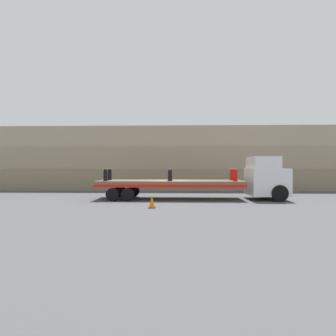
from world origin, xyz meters
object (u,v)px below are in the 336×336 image
at_px(fire_hydrant_black_far_0, 110,174).
at_px(traffic_cone, 152,202).
at_px(flatbed_trailer, 163,184).
at_px(fire_hydrant_black_far_1, 170,174).
at_px(fire_hydrant_black_near_1, 170,175).
at_px(fire_hydrant_red_near_2, 235,175).
at_px(fire_hydrant_red_far_2, 232,175).
at_px(truck_cab, 267,178).
at_px(fire_hydrant_black_near_0, 105,175).

distance_m(fire_hydrant_black_far_0, traffic_cone, 5.73).
bearing_deg(flatbed_trailer, fire_hydrant_black_far_1, 50.11).
bearing_deg(fire_hydrant_black_near_1, traffic_cone, -105.27).
bearing_deg(fire_hydrant_red_near_2, fire_hydrant_red_far_2, 90.00).
xyz_separation_m(fire_hydrant_black_far_0, fire_hydrant_black_far_1, (4.32, 0.00, 0.00)).
relative_size(truck_cab, fire_hydrant_black_near_0, 3.59).
bearing_deg(fire_hydrant_black_near_1, fire_hydrant_black_far_1, 90.00).
relative_size(truck_cab, fire_hydrant_black_near_1, 3.59).
height_order(truck_cab, fire_hydrant_black_far_1, truck_cab).
relative_size(truck_cab, traffic_cone, 4.19).
height_order(flatbed_trailer, fire_hydrant_black_near_1, fire_hydrant_black_near_1).
xyz_separation_m(fire_hydrant_black_near_0, fire_hydrant_black_near_1, (4.32, 0.00, 0.00)).
bearing_deg(fire_hydrant_red_far_2, fire_hydrant_black_far_0, 180.00).
xyz_separation_m(fire_hydrant_black_far_0, fire_hydrant_red_far_2, (8.64, 0.00, 0.00)).
distance_m(fire_hydrant_black_far_0, fire_hydrant_red_near_2, 8.72).
distance_m(truck_cab, fire_hydrant_red_near_2, 2.37).
relative_size(truck_cab, fire_hydrant_black_far_0, 3.59).
bearing_deg(fire_hydrant_black_near_0, fire_hydrant_black_far_1, 14.50).
relative_size(truck_cab, fire_hydrant_red_near_2, 3.59).
height_order(fire_hydrant_black_near_0, fire_hydrant_red_near_2, same).
bearing_deg(fire_hydrant_black_near_0, traffic_cone, -43.83).
relative_size(fire_hydrant_black_near_1, traffic_cone, 1.17).
distance_m(fire_hydrant_black_near_0, fire_hydrant_black_far_1, 4.46).
height_order(fire_hydrant_black_near_1, fire_hydrant_red_far_2, same).
xyz_separation_m(fire_hydrant_red_near_2, fire_hydrant_red_far_2, (0.00, 1.12, 0.00)).
bearing_deg(fire_hydrant_black_near_1, truck_cab, 4.83).
bearing_deg(fire_hydrant_red_near_2, fire_hydrant_black_near_0, 180.00).
relative_size(fire_hydrant_black_near_0, fire_hydrant_black_far_0, 1.00).
relative_size(fire_hydrant_red_near_2, traffic_cone, 1.17).
bearing_deg(fire_hydrant_black_far_1, traffic_cone, -101.52).
xyz_separation_m(flatbed_trailer, fire_hydrant_black_far_0, (-3.85, 0.56, 0.61)).
relative_size(fire_hydrant_black_near_1, fire_hydrant_black_far_1, 1.00).
bearing_deg(fire_hydrant_black_far_1, flatbed_trailer, -129.89).
bearing_deg(fire_hydrant_red_far_2, traffic_cone, -139.84).
xyz_separation_m(fire_hydrant_black_far_1, fire_hydrant_red_near_2, (4.32, -1.12, 0.00)).
bearing_deg(fire_hydrant_black_near_1, fire_hydrant_black_far_0, 165.50).
xyz_separation_m(fire_hydrant_black_far_0, fire_hydrant_red_near_2, (8.64, -1.12, 0.00)).
height_order(fire_hydrant_black_near_1, fire_hydrant_red_near_2, same).
xyz_separation_m(fire_hydrant_red_far_2, traffic_cone, (-5.22, -4.40, -1.33)).
relative_size(truck_cab, fire_hydrant_black_far_1, 3.59).
xyz_separation_m(fire_hydrant_black_near_1, traffic_cone, (-0.90, -3.29, -1.33)).
relative_size(fire_hydrant_black_far_0, fire_hydrant_red_near_2, 1.00).
height_order(flatbed_trailer, fire_hydrant_black_far_0, fire_hydrant_black_far_0).
height_order(truck_cab, flatbed_trailer, truck_cab).
bearing_deg(truck_cab, fire_hydrant_black_far_1, 175.17).
distance_m(fire_hydrant_black_far_1, traffic_cone, 4.69).
bearing_deg(traffic_cone, fire_hydrant_black_far_1, 78.48).
relative_size(fire_hydrant_black_near_0, fire_hydrant_red_far_2, 1.00).
bearing_deg(fire_hydrant_red_far_2, flatbed_trailer, -173.34).
bearing_deg(flatbed_trailer, fire_hydrant_black_near_1, -50.11).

